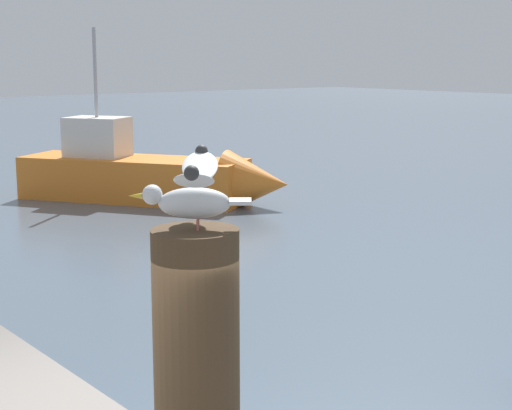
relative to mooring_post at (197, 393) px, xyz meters
The scene contains 3 objects.
mooring_post is the anchor object (origin of this frame).
seagull 0.67m from the mooring_post, 128.05° to the right, with size 0.51×0.44×0.24m.
boat_orange 15.22m from the mooring_post, 148.62° to the left, with size 5.94×4.50×3.95m.
Camera 1 is at (3.15, -1.76, 3.13)m, focal length 56.35 mm.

